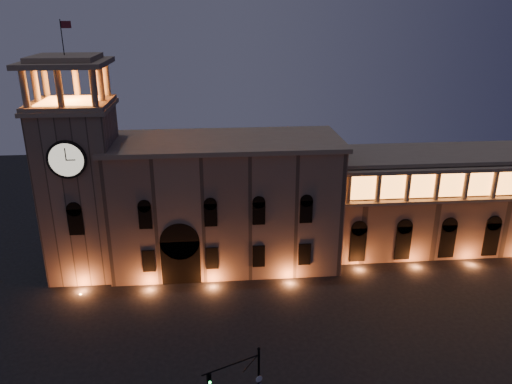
% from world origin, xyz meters
% --- Properties ---
extents(ground, '(160.00, 160.00, 0.00)m').
position_xyz_m(ground, '(0.00, 0.00, 0.00)').
color(ground, black).
rests_on(ground, ground).
extents(government_building, '(30.80, 12.80, 17.60)m').
position_xyz_m(government_building, '(-2.08, 21.93, 8.77)').
color(government_building, '#816754').
rests_on(government_building, ground).
extents(clock_tower, '(9.80, 9.80, 32.40)m').
position_xyz_m(clock_tower, '(-20.50, 20.98, 12.50)').
color(clock_tower, '#816754').
rests_on(clock_tower, ground).
extents(colonnade_wing, '(40.60, 11.50, 14.50)m').
position_xyz_m(colonnade_wing, '(32.00, 23.92, 7.33)').
color(colonnade_wing, '#7C624F').
rests_on(colonnade_wing, ground).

